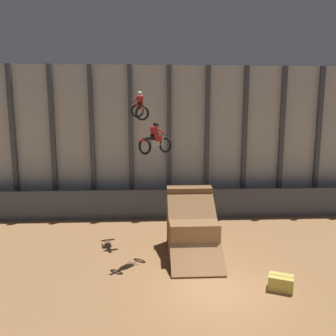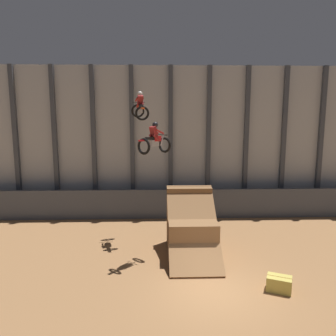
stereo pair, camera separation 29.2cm
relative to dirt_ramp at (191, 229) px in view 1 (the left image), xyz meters
The scene contains 7 objects.
ground_plane 4.07m from the dirt_ramp, 82.44° to the right, with size 60.00×60.00×0.00m, color #996B42.
arena_back_wall 7.65m from the dirt_ramp, 85.53° to the left, with size 32.00×0.40×9.81m.
lower_barrier 5.26m from the dirt_ramp, 84.36° to the left, with size 31.36×0.20×1.90m.
dirt_ramp is the anchor object (origin of this frame).
rider_bike_left_air 6.82m from the dirt_ramp, 138.24° to the left, with size 1.05×1.84×1.52m.
rider_bike_right_air 4.75m from the dirt_ramp, 163.90° to the right, with size 1.56×1.62×1.45m.
hay_bale_trackside 4.93m from the dirt_ramp, 52.42° to the right, with size 1.07×0.92×0.57m.
Camera 1 is at (-2.43, -11.35, 6.57)m, focal length 35.00 mm.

